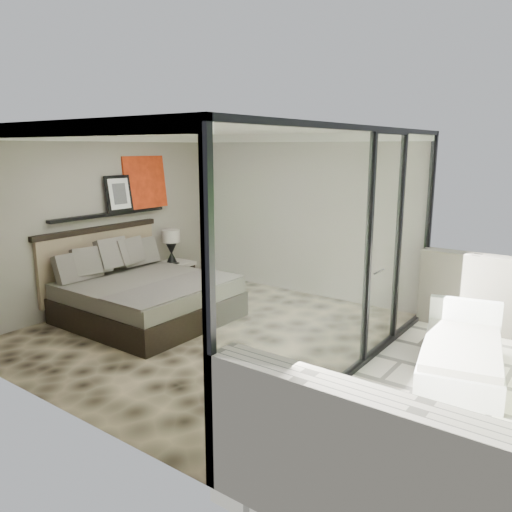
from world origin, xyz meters
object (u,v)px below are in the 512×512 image
Objects in this scene: lounger at (461,355)px; table_lamp at (171,242)px; bed at (143,295)px; nightstand at (175,275)px.

table_lamp is at bearing 162.36° from lounger.
bed is 4.54m from lounger.
lounger is (5.17, -0.50, -0.07)m from nightstand.
table_lamp reaches higher than lounger.
bed is at bearing -60.55° from table_lamp.
table_lamp is (-0.04, -0.03, 0.62)m from nightstand.
bed reaches higher than lounger.
bed reaches higher than nightstand.
bed is at bearing 178.89° from lounger.
bed is 1.22× the size of lounger.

